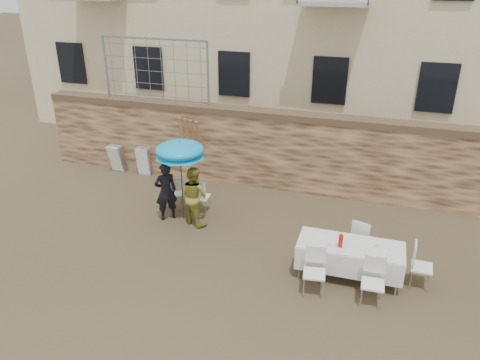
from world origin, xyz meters
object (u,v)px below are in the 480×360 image
(banquet_table, at_px, (351,246))
(soda_bottle, at_px, (341,241))
(woman_dress, at_px, (194,196))
(couple_chair_left, at_px, (176,192))
(man_suit, at_px, (166,191))
(chair_stack_left, at_px, (119,157))
(couple_chair_right, at_px, (201,196))
(table_chair_back, at_px, (362,238))
(table_chair_side, at_px, (422,266))
(chair_stack_right, at_px, (145,160))
(umbrella, at_px, (180,152))
(table_chair_front_left, at_px, (314,273))
(table_chair_front_right, at_px, (373,283))

(banquet_table, bearing_deg, soda_bottle, -143.13)
(woman_dress, distance_m, couple_chair_left, 0.97)
(woman_dress, distance_m, soda_bottle, 3.87)
(man_suit, relative_size, chair_stack_left, 1.66)
(man_suit, relative_size, woman_dress, 1.01)
(couple_chair_right, bearing_deg, table_chair_back, 165.90)
(couple_chair_right, relative_size, table_chair_side, 1.00)
(banquet_table, xyz_separation_m, chair_stack_left, (-7.33, 3.43, -0.27))
(banquet_table, height_order, chair_stack_right, chair_stack_right)
(table_chair_back, bearing_deg, woman_dress, 13.88)
(woman_dress, bearing_deg, table_chair_side, -167.97)
(umbrella, distance_m, table_chair_front_left, 4.31)
(couple_chair_right, bearing_deg, table_chair_front_left, 141.64)
(soda_bottle, bearing_deg, banquet_table, 36.87)
(woman_dress, bearing_deg, banquet_table, -173.11)
(soda_bottle, xyz_separation_m, table_chair_side, (1.60, 0.25, -0.43))
(woman_dress, bearing_deg, table_chair_back, -161.43)
(table_chair_back, relative_size, chair_stack_right, 1.04)
(soda_bottle, bearing_deg, table_chair_front_left, -123.69)
(umbrella, xyz_separation_m, couple_chair_left, (-0.40, 0.45, -1.34))
(couple_chair_right, bearing_deg, soda_bottle, 151.71)
(couple_chair_right, distance_m, chair_stack_left, 3.86)
(banquet_table, relative_size, table_chair_front_right, 2.19)
(woman_dress, height_order, umbrella, umbrella)
(couple_chair_left, distance_m, banquet_table, 4.90)
(man_suit, relative_size, table_chair_side, 1.59)
(table_chair_front_right, bearing_deg, man_suit, 158.45)
(man_suit, xyz_separation_m, table_chair_front_left, (4.01, -1.85, -0.28))
(chair_stack_left, bearing_deg, couple_chair_left, -33.17)
(soda_bottle, xyz_separation_m, table_chair_front_right, (0.70, -0.60, -0.43))
(banquet_table, relative_size, table_chair_front_left, 2.19)
(banquet_table, relative_size, chair_stack_right, 2.28)
(banquet_table, bearing_deg, chair_stack_left, 154.94)
(table_chair_front_right, xyz_separation_m, chair_stack_right, (-6.93, 4.18, -0.02))
(chair_stack_left, bearing_deg, banquet_table, -25.06)
(couple_chair_left, distance_m, table_chair_front_right, 5.64)
(table_chair_side, xyz_separation_m, chair_stack_right, (-7.83, 3.33, -0.02))
(chair_stack_left, distance_m, chair_stack_right, 0.90)
(soda_bottle, bearing_deg, umbrella, 161.42)
(woman_dress, height_order, chair_stack_left, woman_dress)
(banquet_table, xyz_separation_m, chair_stack_right, (-6.43, 3.43, -0.27))
(table_chair_back, bearing_deg, soda_bottle, 85.24)
(table_chair_back, xyz_separation_m, chair_stack_left, (-7.53, 2.63, -0.02))
(soda_bottle, bearing_deg, man_suit, 164.20)
(soda_bottle, bearing_deg, couple_chair_right, 154.15)
(banquet_table, xyz_separation_m, table_chair_side, (1.40, 0.10, -0.25))
(woman_dress, relative_size, banquet_table, 0.72)
(umbrella, height_order, table_chair_side, umbrella)
(table_chair_front_right, bearing_deg, couple_chair_right, 149.80)
(couple_chair_right, xyz_separation_m, soda_bottle, (3.71, -1.80, 0.43))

